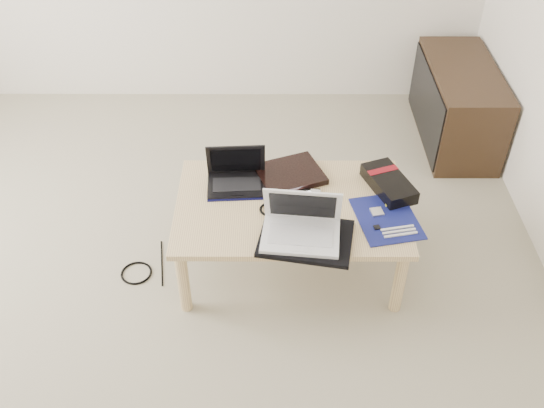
{
  "coord_description": "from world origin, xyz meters",
  "views": [
    {
      "loc": [
        0.6,
        -1.9,
        2.28
      ],
      "look_at": [
        0.6,
        0.29,
        0.4
      ],
      "focal_mm": 40.0,
      "sensor_mm": 36.0,
      "label": 1
    }
  ],
  "objects_px": {
    "netbook": "(237,177)",
    "gpu_box": "(389,183)",
    "coffee_table": "(291,212)",
    "white_laptop": "(301,226)",
    "media_cabinet": "(456,104)"
  },
  "relations": [
    {
      "from": "netbook",
      "to": "white_laptop",
      "type": "bearing_deg",
      "value": -51.09
    },
    {
      "from": "netbook",
      "to": "gpu_box",
      "type": "bearing_deg",
      "value": -2.6
    },
    {
      "from": "white_laptop",
      "to": "gpu_box",
      "type": "height_order",
      "value": "white_laptop"
    },
    {
      "from": "coffee_table",
      "to": "gpu_box",
      "type": "distance_m",
      "value": 0.5
    },
    {
      "from": "netbook",
      "to": "white_laptop",
      "type": "height_order",
      "value": "white_laptop"
    },
    {
      "from": "coffee_table",
      "to": "media_cabinet",
      "type": "bearing_deg",
      "value": 46.89
    },
    {
      "from": "coffee_table",
      "to": "netbook",
      "type": "distance_m",
      "value": 0.32
    },
    {
      "from": "white_laptop",
      "to": "gpu_box",
      "type": "distance_m",
      "value": 0.56
    },
    {
      "from": "media_cabinet",
      "to": "netbook",
      "type": "relative_size",
      "value": 3.01
    },
    {
      "from": "netbook",
      "to": "gpu_box",
      "type": "distance_m",
      "value": 0.75
    },
    {
      "from": "media_cabinet",
      "to": "gpu_box",
      "type": "bearing_deg",
      "value": -120.18
    },
    {
      "from": "media_cabinet",
      "to": "white_laptop",
      "type": "relative_size",
      "value": 2.46
    },
    {
      "from": "white_laptop",
      "to": "gpu_box",
      "type": "bearing_deg",
      "value": 37.96
    },
    {
      "from": "gpu_box",
      "to": "coffee_table",
      "type": "bearing_deg",
      "value": -166.13
    },
    {
      "from": "white_laptop",
      "to": "gpu_box",
      "type": "xyz_separation_m",
      "value": [
        0.44,
        0.34,
        -0.04
      ]
    }
  ]
}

